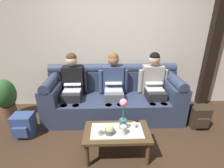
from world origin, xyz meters
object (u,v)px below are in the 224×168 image
cup_near_left (123,130)px  cup_far_center (134,125)px  flower_vase (123,114)px  snack_bowl (110,131)px  couch (113,97)px  person_left (73,84)px  backpack_left (24,125)px  backpack_right (199,117)px  person_right (154,83)px  potted_plant (5,97)px  person_middle (113,83)px  cup_near_right (99,132)px  coffee_table (117,134)px

cup_near_left → cup_far_center: size_ratio=1.55×
flower_vase → snack_bowl: size_ratio=3.48×
couch → flower_vase: couch is taller
person_left → backpack_left: bearing=-140.3°
backpack_right → backpack_left: size_ratio=1.02×
person_right → potted_plant: (-2.77, -0.05, -0.23)m
person_middle → couch: bearing=90.0°
cup_near_right → person_right: bearing=49.1°
cup_near_left → cup_near_right: (-0.31, -0.01, -0.01)m
couch → snack_bowl: (-0.10, -1.12, 0.08)m
snack_bowl → cup_near_left: (0.17, -0.02, 0.02)m
person_left → person_right: size_ratio=1.00×
flower_vase → person_right: bearing=56.4°
potted_plant → cup_far_center: bearing=-23.0°
flower_vase → person_middle: bearing=94.7°
cup_near_right → backpack_right: bearing=21.7°
snack_bowl → cup_far_center: snack_bowl is taller
cup_far_center → flower_vase: bearing=-177.1°
coffee_table → flower_vase: flower_vase is taller
person_left → person_middle: bearing=-0.0°
person_right → potted_plant: 2.78m
cup_far_center → couch: bearing=103.1°
cup_near_left → cup_far_center: cup_near_left is taller
person_left → coffee_table: bearing=-54.3°
couch → person_right: 0.81m
person_left → flower_vase: 1.32m
snack_bowl → cup_near_right: 0.14m
person_left → cup_near_left: bearing=-53.6°
couch → cup_near_left: couch is taller
person_right → snack_bowl: size_ratio=9.55×
cup_far_center → potted_plant: 2.44m
backpack_right → coffee_table: bearing=-158.0°
snack_bowl → potted_plant: bearing=151.0°
potted_plant → coffee_table: bearing=-26.5°
coffee_table → cup_near_left: (0.08, -0.08, 0.13)m
cup_far_center → backpack_right: size_ratio=0.20×
cup_near_left → backpack_left: 1.66m
person_right → cup_near_right: 1.52m
coffee_table → backpack_right: 1.60m
person_right → backpack_right: 0.97m
person_left → couch: bearing=0.4°
flower_vase → backpack_right: size_ratio=1.16×
potted_plant → person_right: bearing=1.1°
coffee_table → potted_plant: (-2.01, 1.00, 0.09)m
person_middle → cup_near_left: 1.15m
person_left → potted_plant: person_left is taller
flower_vase → backpack_right: (1.39, 0.56, -0.44)m
cup_near_left → person_left: bearing=126.4°
person_right → backpack_right: bearing=-32.7°
person_left → backpack_right: 2.33m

